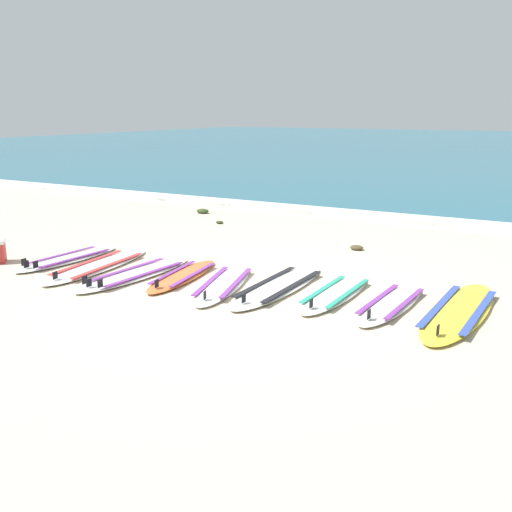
% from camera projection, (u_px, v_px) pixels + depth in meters
% --- Properties ---
extents(ground_plane, '(80.00, 80.00, 0.00)m').
position_uv_depth(ground_plane, '(241.00, 290.00, 8.03)').
color(ground_plane, beige).
extents(wave_foam_strip, '(80.00, 0.74, 0.11)m').
position_uv_depth(wave_foam_strip, '(378.00, 217.00, 13.27)').
color(wave_foam_strip, white).
rests_on(wave_foam_strip, ground).
extents(surfboard_0, '(0.64, 2.08, 0.18)m').
position_uv_depth(surfboard_0, '(68.00, 259.00, 9.58)').
color(surfboard_0, white).
rests_on(surfboard_0, ground).
extents(surfboard_1, '(0.78, 2.42, 0.18)m').
position_uv_depth(surfboard_1, '(98.00, 266.00, 9.14)').
color(surfboard_1, white).
rests_on(surfboard_1, ground).
extents(surfboard_2, '(0.75, 2.32, 0.18)m').
position_uv_depth(surfboard_2, '(136.00, 274.00, 8.68)').
color(surfboard_2, white).
rests_on(surfboard_2, ground).
extents(surfboard_3, '(0.73, 1.97, 0.18)m').
position_uv_depth(surfboard_3, '(183.00, 276.00, 8.60)').
color(surfboard_3, orange).
rests_on(surfboard_3, ground).
extents(surfboard_4, '(1.06, 2.16, 0.18)m').
position_uv_depth(surfboard_4, '(224.00, 284.00, 8.20)').
color(surfboard_4, white).
rests_on(surfboard_4, ground).
extents(surfboard_5, '(0.66, 2.43, 0.18)m').
position_uv_depth(surfboard_5, '(279.00, 286.00, 8.09)').
color(surfboard_5, silver).
rests_on(surfboard_5, ground).
extents(surfboard_6, '(0.55, 2.02, 0.18)m').
position_uv_depth(surfboard_6, '(336.00, 293.00, 7.77)').
color(surfboard_6, silver).
rests_on(surfboard_6, ground).
extents(surfboard_7, '(0.61, 1.99, 0.18)m').
position_uv_depth(surfboard_7, '(391.00, 303.00, 7.36)').
color(surfboard_7, silver).
rests_on(surfboard_7, ground).
extents(surfboard_8, '(0.76, 2.62, 0.18)m').
position_uv_depth(surfboard_8, '(459.00, 311.00, 7.09)').
color(surfboard_8, yellow).
rests_on(surfboard_8, ground).
extents(seaweed_clump_near_shoreline, '(0.31, 0.25, 0.11)m').
position_uv_depth(seaweed_clump_near_shoreline, '(203.00, 211.00, 14.00)').
color(seaweed_clump_near_shoreline, '#384723').
rests_on(seaweed_clump_near_shoreline, ground).
extents(seaweed_clump_mid_sand, '(0.24, 0.19, 0.08)m').
position_uv_depth(seaweed_clump_mid_sand, '(357.00, 248.00, 10.33)').
color(seaweed_clump_mid_sand, '#4C4228').
rests_on(seaweed_clump_mid_sand, ground).
extents(seaweed_clump_by_the_boards, '(0.18, 0.14, 0.06)m').
position_uv_depth(seaweed_clump_by_the_boards, '(220.00, 222.00, 12.72)').
color(seaweed_clump_by_the_boards, '#2D381E').
rests_on(seaweed_clump_by_the_boards, ground).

